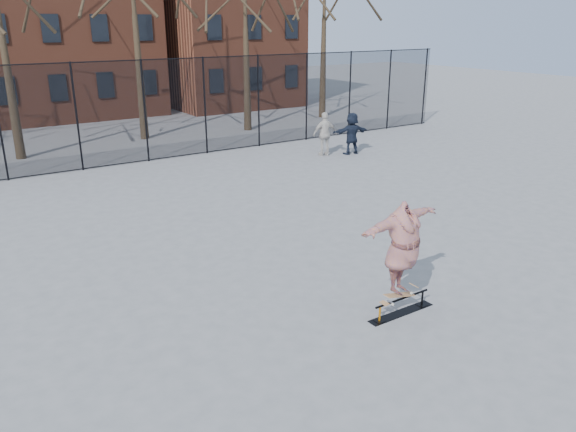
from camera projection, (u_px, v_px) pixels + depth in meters
ground at (315, 290)px, 11.84m from camera, size 100.00×100.00×0.00m
skate_rail at (401, 307)px, 10.87m from camera, size 1.53×0.23×0.34m
skateboard at (399, 297)px, 10.75m from camera, size 0.76×0.18×0.09m
skater at (403, 251)px, 10.44m from camera, size 2.29×1.00×1.81m
bystander_white at (325, 134)px, 23.35m from camera, size 1.14×0.68×1.81m
bystander_navy at (352, 133)px, 23.64m from camera, size 1.70×0.77×1.76m
fence at (114, 113)px, 21.38m from camera, size 34.03×0.07×4.00m
rowhouses at (46, 7)px, 30.66m from camera, size 29.00×7.00×13.00m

